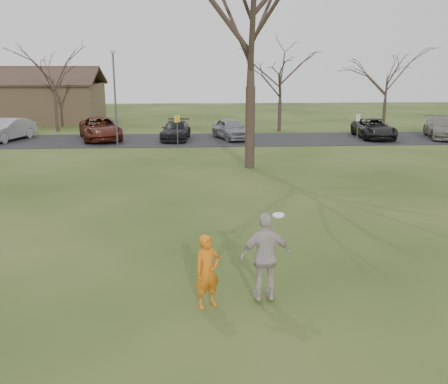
{
  "coord_description": "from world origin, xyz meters",
  "views": [
    {
      "loc": [
        -0.87,
        -10.86,
        5.31
      ],
      "look_at": [
        0.0,
        4.0,
        1.5
      ],
      "focal_mm": 40.18,
      "sensor_mm": 36.0,
      "label": 1
    }
  ],
  "objects": [
    {
      "name": "parking_strip",
      "position": [
        0.0,
        25.0,
        0.02
      ],
      "size": [
        62.0,
        6.5,
        0.04
      ],
      "primitive_type": "cube",
      "color": "black",
      "rests_on": "ground"
    },
    {
      "name": "car_6",
      "position": [
        12.23,
        25.06,
        0.74
      ],
      "size": [
        2.59,
        5.16,
        1.4
      ],
      "primitive_type": "imported",
      "rotation": [
        0.0,
        0.0,
        -0.05
      ],
      "color": "black",
      "rests_on": "parking_strip"
    },
    {
      "name": "car_7",
      "position": [
        17.28,
        24.82,
        0.78
      ],
      "size": [
        3.3,
        5.45,
        1.48
      ],
      "primitive_type": "imported",
      "rotation": [
        0.0,
        0.0,
        -0.26
      ],
      "color": "slate",
      "rests_on": "parking_strip"
    },
    {
      "name": "sign_yellow",
      "position": [
        -2.0,
        22.0,
        1.45
      ],
      "size": [
        0.35,
        0.35,
        2.08
      ],
      "color": "#47474C",
      "rests_on": "ground"
    },
    {
      "name": "big_tree",
      "position": [
        2.0,
        15.0,
        7.0
      ],
      "size": [
        9.0,
        9.0,
        14.0
      ],
      "primitive_type": null,
      "color": "#352821",
      "rests_on": "ground"
    },
    {
      "name": "car_2",
      "position": [
        -7.62,
        25.46,
        0.82
      ],
      "size": [
        4.08,
        6.15,
        1.57
      ],
      "primitive_type": "imported",
      "rotation": [
        0.0,
        0.0,
        0.29
      ],
      "color": "#4F1C12",
      "rests_on": "parking_strip"
    },
    {
      "name": "lamp_post",
      "position": [
        -6.0,
        22.5,
        3.97
      ],
      "size": [
        0.34,
        0.34,
        6.27
      ],
      "color": "#47474C",
      "rests_on": "ground"
    },
    {
      "name": "car_4",
      "position": [
        1.72,
        25.16,
        0.77
      ],
      "size": [
        2.9,
        4.61,
        1.46
      ],
      "primitive_type": "imported",
      "rotation": [
        0.0,
        0.0,
        0.29
      ],
      "color": "gray",
      "rests_on": "parking_strip"
    },
    {
      "name": "car_3",
      "position": [
        -2.22,
        25.15,
        0.7
      ],
      "size": [
        2.23,
        4.72,
        1.33
      ],
      "primitive_type": "imported",
      "rotation": [
        0.0,
        0.0,
        -0.08
      ],
      "color": "black",
      "rests_on": "parking_strip"
    },
    {
      "name": "small_tree_row",
      "position": [
        4.38,
        30.06,
        3.89
      ],
      "size": [
        55.0,
        5.9,
        8.5
      ],
      "color": "#352821",
      "rests_on": "ground"
    },
    {
      "name": "sign_white",
      "position": [
        10.0,
        22.0,
        1.45
      ],
      "size": [
        0.35,
        0.35,
        2.08
      ],
      "color": "#47474C",
      "rests_on": "ground"
    },
    {
      "name": "car_1",
      "position": [
        -14.1,
        25.36,
        0.81
      ],
      "size": [
        3.01,
        4.96,
        1.54
      ],
      "primitive_type": "imported",
      "rotation": [
        0.0,
        0.0,
        -0.32
      ],
      "color": "gray",
      "rests_on": "parking_strip"
    },
    {
      "name": "ground",
      "position": [
        0.0,
        0.0,
        0.0
      ],
      "size": [
        120.0,
        120.0,
        0.0
      ],
      "primitive_type": "plane",
      "color": "#1E380F",
      "rests_on": "ground"
    },
    {
      "name": "catching_play",
      "position": [
        0.68,
        -0.4,
        1.12
      ],
      "size": [
        1.25,
        0.67,
        2.05
      ],
      "color": "#BCADA8",
      "rests_on": "ground"
    },
    {
      "name": "player_defender",
      "position": [
        -0.63,
        -0.51,
        0.84
      ],
      "size": [
        0.73,
        0.65,
        1.68
      ],
      "primitive_type": "imported",
      "rotation": [
        0.0,
        0.0,
        0.5
      ],
      "color": "orange",
      "rests_on": "ground"
    }
  ]
}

